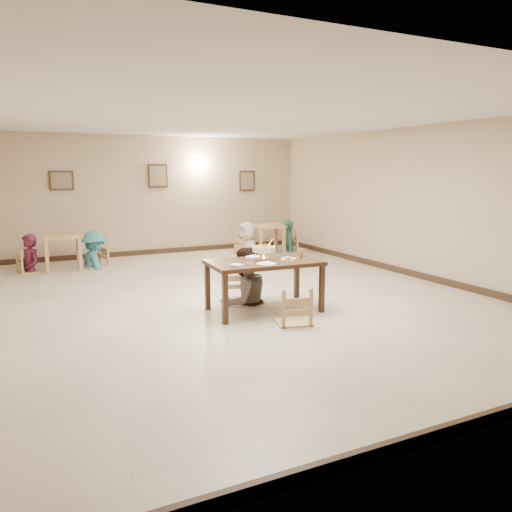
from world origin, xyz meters
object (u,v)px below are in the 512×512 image
main_table (264,266)px  bg_diner_c (247,222)px  drink_glass (300,253)px  bg_chair_rr (288,232)px  main_diner (244,247)px  bg_chair_lr (94,245)px  bg_table_right (269,230)px  bg_chair_rl (247,234)px  bg_diner_d (288,220)px  bg_table_left (62,241)px  curry_warmer (264,249)px  bg_diner_a (28,234)px  bg_chair_ll (29,250)px  chair_near (293,288)px  bg_diner_b (94,231)px  chair_far (239,273)px

main_table → bg_diner_c: size_ratio=1.03×
drink_glass → bg_chair_rr: bearing=62.4°
main_diner → drink_glass: main_diner is taller
bg_chair_lr → bg_table_right: bearing=71.5°
bg_chair_rl → bg_diner_d: 1.23m
drink_glass → bg_diner_d: bg_diner_d is taller
main_table → bg_table_left: (-2.46, 4.78, -0.07)m
curry_warmer → bg_table_left: (-2.44, 4.80, -0.33)m
bg_chair_rl → bg_diner_a: size_ratio=0.65×
bg_table_right → bg_chair_ll: bg_chair_ll is taller
bg_chair_ll → bg_diner_c: size_ratio=0.57×
bg_table_left → bg_diner_c: 4.43m
chair_near → main_diner: 1.39m
bg_chair_ll → bg_diner_a: bearing=-13.5°
bg_chair_rr → bg_diner_a: bg_diner_a is taller
chair_near → bg_chair_rl: 5.88m
bg_diner_d → bg_diner_a: bearing=108.7°
main_diner → bg_diner_d: 5.29m
bg_chair_rr → bg_diner_c: bearing=-71.5°
bg_table_left → bg_diner_b: size_ratio=0.50×
bg_diner_a → bg_chair_rr: bearing=66.6°
bg_chair_rr → bg_chair_ll: bearing=-70.1°
main_table → bg_diner_c: bg_diner_c is taller
chair_near → bg_chair_rl: size_ratio=0.95×
bg_diner_c → bg_diner_b: bearing=-99.9°
bg_chair_rr → bg_chair_lr: bearing=-70.2°
bg_chair_rr → bg_diner_b: (-4.94, 0.03, 0.30)m
bg_chair_lr → drink_glass: bearing=8.9°
main_table → drink_glass: bearing=3.7°
bg_chair_rl → bg_diner_d: (1.19, -0.03, 0.32)m
chair_near → bg_diner_b: bearing=-58.0°
bg_chair_lr → bg_chair_rl: size_ratio=0.94×
bg_diner_a → curry_warmer: bearing=9.5°
bg_table_right → bg_chair_rl: 0.60m
curry_warmer → bg_chair_rr: 5.78m
curry_warmer → bg_chair_ll: (-3.11, 4.84, -0.49)m
bg_table_right → bg_chair_lr: bearing=179.4°
bg_table_left → bg_table_right: 5.02m
bg_diner_a → main_table: bearing=9.7°
curry_warmer → bg_table_left: size_ratio=0.48×
bg_chair_lr → bg_diner_a: 1.37m
main_diner → bg_chair_rl: (2.02, 4.24, -0.38)m
bg_diner_a → bg_diner_d: size_ratio=0.97×
bg_diner_b → bg_diner_c: bg_diner_c is taller
bg_chair_lr → bg_chair_ll: bearing=-107.5°
chair_far → bg_diner_d: (3.26, 4.10, 0.37)m
bg_chair_ll → bg_diner_c: bg_diner_c is taller
bg_chair_lr → chair_near: bearing=0.8°
main_diner → bg_chair_lr: size_ratio=1.83×
chair_near → curry_warmer: size_ratio=2.61×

